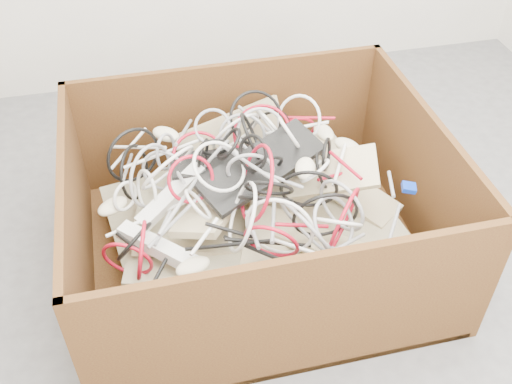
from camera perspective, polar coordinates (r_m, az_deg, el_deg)
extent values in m
plane|color=#4F4E51|center=(2.23, 8.21, -7.43)|extent=(3.00, 3.00, 0.00)
cube|color=#3A1A0E|center=(2.24, 0.12, -5.83)|extent=(1.24, 1.04, 0.03)
cube|color=#3A1A0E|center=(2.45, -2.62, 6.74)|extent=(1.24, 0.02, 0.53)
cube|color=#3A1A0E|center=(1.74, 4.06, -12.11)|extent=(1.24, 0.03, 0.53)
cube|color=#3A1A0E|center=(2.25, 15.39, 1.37)|extent=(0.03, 0.99, 0.53)
cube|color=#3A1A0E|center=(2.05, -16.70, -3.68)|extent=(0.02, 0.99, 0.53)
cube|color=tan|center=(2.21, 0.00, -4.17)|extent=(1.09, 0.94, 0.20)
cube|color=tan|center=(2.08, -2.33, -4.49)|extent=(0.78, 0.70, 0.21)
cube|color=tan|center=(2.19, -5.42, -0.77)|extent=(0.45, 0.16, 0.09)
cube|color=tan|center=(2.29, 8.27, 0.61)|extent=(0.40, 0.45, 0.10)
cube|color=tan|center=(1.96, 0.80, -6.69)|extent=(0.31, 0.47, 0.12)
cube|color=tan|center=(2.01, -5.50, -5.04)|extent=(0.44, 0.19, 0.18)
cube|color=tan|center=(1.99, 8.12, -5.51)|extent=(0.42, 0.43, 0.13)
cube|color=tan|center=(2.32, -2.37, 5.53)|extent=(0.46, 0.21, 0.19)
cube|color=tan|center=(2.04, -3.69, -0.95)|extent=(0.37, 0.46, 0.16)
cube|color=tan|center=(2.08, 5.46, 1.63)|extent=(0.45, 0.29, 0.20)
cube|color=black|center=(2.07, -1.88, 2.76)|extent=(0.46, 0.20, 0.05)
cube|color=black|center=(1.98, 0.48, 2.51)|extent=(0.47, 0.34, 0.12)
ellipsoid|color=beige|center=(2.05, -13.56, -1.32)|extent=(0.13, 0.12, 0.04)
ellipsoid|color=beige|center=(2.26, 6.49, 5.70)|extent=(0.08, 0.12, 0.04)
ellipsoid|color=beige|center=(1.81, -6.06, -7.12)|extent=(0.13, 0.10, 0.04)
ellipsoid|color=beige|center=(1.95, 4.72, 2.27)|extent=(0.10, 0.13, 0.04)
ellipsoid|color=beige|center=(2.19, -8.61, 5.50)|extent=(0.13, 0.13, 0.04)
ellipsoid|color=black|center=(1.81, 6.24, -8.17)|extent=(0.13, 0.10, 0.04)
ellipsoid|color=beige|center=(2.22, 8.73, 4.38)|extent=(0.12, 0.13, 0.04)
cube|color=silver|center=(1.99, -8.10, -0.33)|extent=(0.26, 0.21, 0.12)
cube|color=silver|center=(1.87, -9.36, -5.22)|extent=(0.25, 0.21, 0.09)
cube|color=#0B2FB1|center=(2.03, 14.41, 0.42)|extent=(0.06, 0.05, 0.03)
torus|color=black|center=(2.17, -11.53, 1.86)|extent=(0.14, 0.26, 0.28)
torus|color=#A30B1F|center=(1.91, -6.23, 1.22)|extent=(0.19, 0.10, 0.19)
torus|color=black|center=(1.95, 1.10, 2.60)|extent=(0.13, 0.06, 0.13)
torus|color=gray|center=(2.03, -3.77, 3.67)|extent=(0.14, 0.12, 0.15)
torus|color=#A30B1F|center=(1.85, -12.19, -6.29)|extent=(0.21, 0.10, 0.22)
torus|color=black|center=(2.02, 6.75, 3.58)|extent=(0.09, 0.15, 0.17)
torus|color=silver|center=(2.17, 1.34, 6.46)|extent=(0.13, 0.17, 0.14)
torus|color=silver|center=(2.03, -10.42, 0.07)|extent=(0.09, 0.19, 0.19)
torus|color=silver|center=(2.00, -8.43, 2.30)|extent=(0.27, 0.20, 0.26)
torus|color=black|center=(2.18, 0.02, 7.08)|extent=(0.24, 0.14, 0.21)
torus|color=silver|center=(1.84, 7.81, -2.86)|extent=(0.21, 0.18, 0.14)
torus|color=silver|center=(1.90, -3.52, 2.47)|extent=(0.19, 0.20, 0.14)
torus|color=black|center=(2.25, 1.00, 5.88)|extent=(0.23, 0.27, 0.15)
torus|color=#A30B1F|center=(2.15, 0.55, 5.63)|extent=(0.23, 0.19, 0.21)
torus|color=black|center=(2.04, -4.02, 4.27)|extent=(0.15, 0.08, 0.13)
torus|color=gray|center=(1.91, 8.17, -1.32)|extent=(0.11, 0.21, 0.23)
torus|color=#A30B1F|center=(1.84, 0.01, 0.83)|extent=(0.13, 0.34, 0.32)
torus|color=black|center=(1.91, -0.32, 3.73)|extent=(0.11, 0.14, 0.16)
torus|color=gray|center=(1.83, 4.65, -3.35)|extent=(0.14, 0.28, 0.28)
torus|color=silver|center=(1.87, -5.56, -1.21)|extent=(0.11, 0.17, 0.15)
torus|color=black|center=(1.96, 5.07, 0.25)|extent=(0.21, 0.11, 0.20)
torus|color=gray|center=(2.12, -8.60, 3.83)|extent=(0.11, 0.15, 0.17)
torus|color=silver|center=(2.19, 4.10, 6.96)|extent=(0.18, 0.20, 0.23)
torus|color=gray|center=(1.85, 7.46, -2.93)|extent=(0.21, 0.17, 0.18)
torus|color=#A30B1F|center=(1.79, -10.87, -5.46)|extent=(0.06, 0.25, 0.25)
torus|color=black|center=(2.02, -0.42, 5.26)|extent=(0.11, 0.25, 0.24)
torus|color=#A30B1F|center=(2.11, -5.39, 3.25)|extent=(0.26, 0.20, 0.19)
torus|color=silver|center=(1.79, -1.34, -2.39)|extent=(0.14, 0.28, 0.25)
torus|color=black|center=(1.98, -2.61, 4.64)|extent=(0.11, 0.16, 0.14)
torus|color=silver|center=(2.03, -12.41, -0.40)|extent=(0.12, 0.11, 0.15)
torus|color=black|center=(2.13, -11.65, 3.46)|extent=(0.22, 0.14, 0.25)
torus|color=black|center=(1.83, 0.93, -0.66)|extent=(0.21, 0.15, 0.17)
torus|color=black|center=(1.91, 6.64, -2.26)|extent=(0.31, 0.06, 0.31)
torus|color=gray|center=(1.93, -0.54, 2.07)|extent=(0.22, 0.06, 0.22)
torus|color=black|center=(1.84, -11.55, -4.63)|extent=(0.16, 0.15, 0.18)
torus|color=black|center=(2.05, 6.41, 2.15)|extent=(0.10, 0.18, 0.17)
torus|color=gray|center=(2.12, -4.20, 6.26)|extent=(0.18, 0.14, 0.13)
torus|color=black|center=(2.03, -5.06, 3.65)|extent=(0.08, 0.14, 0.15)
torus|color=gray|center=(2.14, -1.32, 5.38)|extent=(0.23, 0.09, 0.23)
torus|color=gray|center=(2.02, -10.00, 1.52)|extent=(0.21, 0.25, 0.31)
torus|color=black|center=(1.83, 1.22, 0.35)|extent=(0.20, 0.15, 0.16)
torus|color=silver|center=(2.00, 3.15, 5.72)|extent=(0.08, 0.15, 0.14)
torus|color=#A30B1F|center=(1.88, 8.38, -2.69)|extent=(0.18, 0.25, 0.29)
torus|color=silver|center=(1.79, 2.25, -3.38)|extent=(0.27, 0.16, 0.31)
torus|color=#A30B1F|center=(1.77, 1.48, -4.78)|extent=(0.21, 0.14, 0.23)
torus|color=silver|center=(1.95, 5.64, 2.04)|extent=(0.14, 0.15, 0.12)
torus|color=gray|center=(2.09, 0.53, 5.81)|extent=(0.21, 0.17, 0.15)
torus|color=#A30B1F|center=(2.28, 4.10, 6.08)|extent=(0.17, 0.05, 0.17)
torus|color=silver|center=(2.16, -1.94, 5.73)|extent=(0.26, 0.15, 0.27)
torus|color=gray|center=(2.10, -8.86, 2.01)|extent=(0.20, 0.10, 0.22)
cylinder|color=black|center=(1.76, -0.09, -5.52)|extent=(0.16, 0.21, 0.08)
cylinder|color=silver|center=(1.95, -10.21, -2.44)|extent=(0.28, 0.13, 0.02)
cylinder|color=gray|center=(1.81, 8.52, -5.01)|extent=(0.17, 0.11, 0.05)
cylinder|color=gray|center=(1.99, -7.30, 1.50)|extent=(0.03, 0.13, 0.06)
cylinder|color=gray|center=(1.92, 2.09, 1.33)|extent=(0.16, 0.09, 0.06)
cylinder|color=gray|center=(1.90, -0.81, 2.82)|extent=(0.15, 0.26, 0.02)
cylinder|color=silver|center=(2.04, 7.99, 2.63)|extent=(0.11, 0.16, 0.06)
cylinder|color=gray|center=(2.22, 0.35, 6.59)|extent=(0.14, 0.17, 0.08)
cylinder|color=gray|center=(1.91, 12.78, -4.03)|extent=(0.18, 0.25, 0.02)
cylinder|color=gray|center=(2.21, -6.94, 5.70)|extent=(0.10, 0.24, 0.08)
cylinder|color=silver|center=(2.18, -11.25, 4.22)|extent=(0.20, 0.15, 0.08)
cylinder|color=gray|center=(1.86, -7.29, -1.12)|extent=(0.17, 0.25, 0.02)
cylinder|color=#A30B1F|center=(2.36, 5.14, 7.08)|extent=(0.20, 0.06, 0.02)
cylinder|color=silver|center=(1.78, 3.47, -5.16)|extent=(0.12, 0.10, 0.02)
cylinder|color=gray|center=(1.80, 1.66, -2.64)|extent=(0.08, 0.21, 0.04)
cylinder|color=gray|center=(1.87, -7.73, -2.70)|extent=(0.20, 0.21, 0.02)
cylinder|color=gray|center=(1.89, -8.92, -3.43)|extent=(0.08, 0.15, 0.02)
cylinder|color=#A30B1F|center=(1.79, 4.41, -3.20)|extent=(0.16, 0.03, 0.04)
cylinder|color=black|center=(1.77, -2.69, -5.08)|extent=(0.25, 0.08, 0.06)
cylinder|color=silver|center=(2.17, 3.91, 6.13)|extent=(0.24, 0.03, 0.04)
cylinder|color=#A30B1F|center=(2.07, 8.77, 1.91)|extent=(0.25, 0.09, 0.05)
cylinder|color=black|center=(1.84, -12.14, -4.71)|extent=(0.07, 0.11, 0.03)
cylinder|color=silver|center=(1.77, -4.97, -4.27)|extent=(0.11, 0.12, 0.04)
cylinder|color=silver|center=(2.25, -12.10, 4.06)|extent=(0.16, 0.14, 0.08)
cylinder|color=gray|center=(2.21, -12.18, 2.38)|extent=(0.05, 0.26, 0.10)
cylinder|color=gray|center=(1.80, -0.36, -3.57)|extent=(0.02, 0.20, 0.05)
cylinder|color=#A30B1F|center=(2.02, 8.56, 2.55)|extent=(0.07, 0.16, 0.02)
cylinder|color=silver|center=(2.11, -8.80, 3.69)|extent=(0.29, 0.07, 0.05)
cylinder|color=black|center=(1.79, -2.58, -3.69)|extent=(0.14, 0.06, 0.06)
cylinder|color=black|center=(1.80, -9.86, -8.74)|extent=(0.17, 0.24, 0.07)
cylinder|color=black|center=(1.80, 1.19, -4.85)|extent=(0.27, 0.04, 0.08)
cylinder|color=silver|center=(2.10, 4.70, 3.82)|extent=(0.17, 0.18, 0.08)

